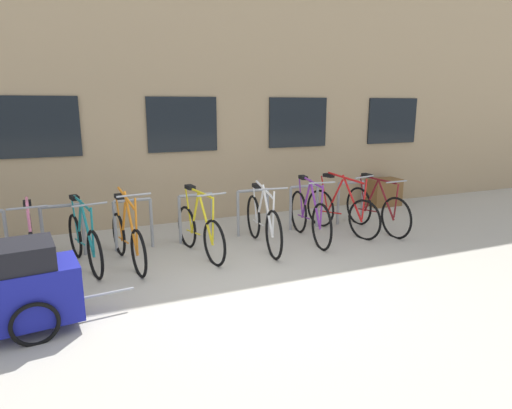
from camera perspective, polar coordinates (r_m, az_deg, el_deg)
ground_plane at (r=5.62m, az=-1.25°, el=-10.13°), size 42.00×42.00×0.00m
storefront_building at (r=10.95m, az=-13.40°, el=18.36°), size 28.00×5.48×6.59m
bike_rack at (r=7.14m, az=-7.85°, el=-1.03°), size 6.60×0.05×0.80m
bicycle_white at (r=6.84m, az=0.90°, el=-2.36°), size 0.44×1.81×1.06m
bicycle_orange at (r=6.35m, az=-16.48°, el=-4.33°), size 0.44×1.65×1.11m
bicycle_purple at (r=7.25m, az=7.01°, el=-1.51°), size 0.44×1.74×1.07m
bicycle_pink at (r=6.43m, az=-27.32°, el=-4.86°), size 0.44×1.77×1.04m
bicycle_red at (r=7.78m, az=11.13°, el=-0.79°), size 0.54×1.70×1.08m
bicycle_yellow at (r=6.52m, az=-7.41°, el=-3.42°), size 0.44×1.62×1.04m
bicycle_maroon at (r=8.03m, az=15.52°, el=-0.59°), size 0.44×1.70×1.00m
bicycle_teal at (r=6.47m, az=-21.64°, el=-4.45°), size 0.53×1.65×1.00m
bike_trailer at (r=4.87m, az=-27.79°, el=-9.38°), size 1.48×0.75×0.93m
planter_box at (r=10.10m, az=16.42°, el=1.57°), size 0.70×0.44×0.60m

